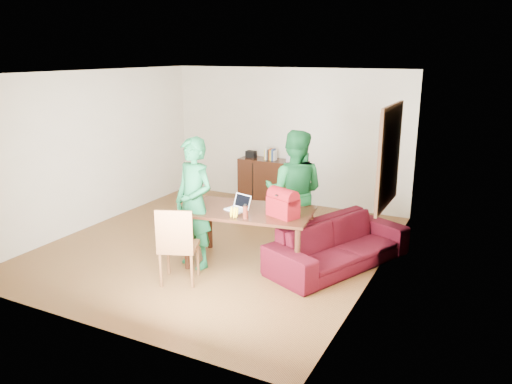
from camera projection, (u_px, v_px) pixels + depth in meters
The scene contains 10 objects.
room at pixel (221, 164), 7.75m from camera, with size 5.20×5.70×2.90m.
table at pixel (250, 217), 7.10m from camera, with size 1.89×1.25×0.83m.
chair at pixel (179, 260), 6.66m from camera, with size 0.62×0.61×1.06m.
person_near at pixel (194, 203), 7.02m from camera, with size 0.68×0.45×1.87m, color #13592F.
person_far at pixel (294, 192), 7.53m from camera, with size 0.92×0.72×1.89m, color #125425.
laptop at pixel (236, 207), 7.06m from camera, with size 0.34×0.28×0.21m.
bananas at pixel (234, 216), 6.73m from camera, with size 0.16×0.10×0.06m, color yellow, non-canonical shape.
bottle at pixel (245, 211), 6.69m from camera, with size 0.07×0.07×0.20m, color #501D12.
red_bag at pixel (283, 205), 6.76m from camera, with size 0.42×0.25×0.31m, color maroon.
sofa at pixel (339, 244), 7.17m from camera, with size 2.23×0.87×0.65m, color #350609.
Camera 1 is at (3.90, -6.39, 2.99)m, focal length 35.00 mm.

